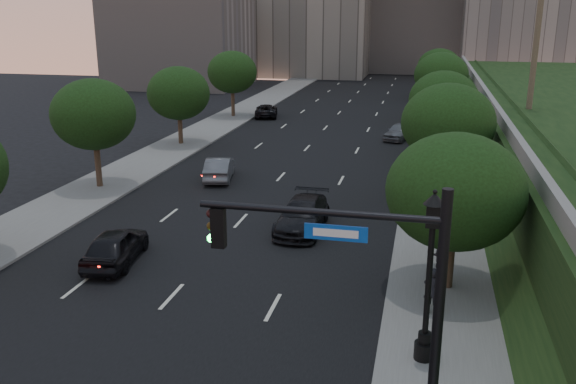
% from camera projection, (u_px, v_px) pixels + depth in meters
% --- Properties ---
extents(ground, '(160.00, 160.00, 0.00)m').
position_uv_depth(ground, '(106.00, 369.00, 18.62)').
color(ground, black).
rests_on(ground, ground).
extents(road_surface, '(16.00, 140.00, 0.02)m').
position_uv_depth(road_surface, '(302.00, 154.00, 46.66)').
color(road_surface, black).
rests_on(road_surface, ground).
extents(sidewalk_right, '(4.50, 140.00, 0.15)m').
position_uv_depth(sidewalk_right, '(439.00, 160.00, 44.47)').
color(sidewalk_right, slate).
rests_on(sidewalk_right, ground).
extents(sidewalk_left, '(4.50, 140.00, 0.15)m').
position_uv_depth(sidewalk_left, '(177.00, 147.00, 48.81)').
color(sidewalk_left, slate).
rests_on(sidewalk_left, ground).
extents(parapet_wall, '(0.35, 90.00, 0.70)m').
position_uv_depth(parapet_wall, '(494.00, 107.00, 40.69)').
color(parapet_wall, slate).
rests_on(parapet_wall, embankment).
extents(office_block_filler, '(18.00, 16.00, 14.00)m').
position_uv_depth(office_block_filler, '(181.00, 36.00, 87.56)').
color(office_block_filler, '#A29B94').
rests_on(office_block_filler, ground).
extents(tree_right_a, '(5.20, 5.20, 6.24)m').
position_uv_depth(tree_right_a, '(455.00, 192.00, 22.76)').
color(tree_right_a, '#38281C').
rests_on(tree_right_a, ground).
extents(tree_right_b, '(5.20, 5.20, 6.74)m').
position_uv_depth(tree_right_b, '(448.00, 123.00, 33.84)').
color(tree_right_b, '#38281C').
rests_on(tree_right_b, ground).
extents(tree_right_c, '(5.20, 5.20, 6.24)m').
position_uv_depth(tree_right_c, '(443.00, 100.00, 46.13)').
color(tree_right_c, '#38281C').
rests_on(tree_right_c, ground).
extents(tree_right_d, '(5.20, 5.20, 6.74)m').
position_uv_depth(tree_right_d, '(441.00, 75.00, 59.08)').
color(tree_right_d, '#38281C').
rests_on(tree_right_d, ground).
extents(tree_right_e, '(5.20, 5.20, 6.24)m').
position_uv_depth(tree_right_e, '(439.00, 67.00, 73.24)').
color(tree_right_e, '#38281C').
rests_on(tree_right_e, ground).
extents(tree_left_b, '(5.00, 5.00, 6.71)m').
position_uv_depth(tree_left_b, '(93.00, 115.00, 36.32)').
color(tree_left_b, '#38281C').
rests_on(tree_left_b, ground).
extents(tree_left_c, '(5.00, 5.00, 6.34)m').
position_uv_depth(tree_left_c, '(178.00, 93.00, 48.58)').
color(tree_left_c, '#38281C').
rests_on(tree_left_c, ground).
extents(tree_left_d, '(5.00, 5.00, 6.71)m').
position_uv_depth(tree_left_d, '(232.00, 72.00, 61.56)').
color(tree_left_d, '#38281C').
rests_on(tree_left_d, ground).
extents(traffic_signal_mast, '(5.68, 0.56, 7.00)m').
position_uv_depth(traffic_signal_mast, '(387.00, 328.00, 13.66)').
color(traffic_signal_mast, black).
rests_on(traffic_signal_mast, ground).
extents(street_lamp, '(0.64, 0.64, 5.62)m').
position_uv_depth(street_lamp, '(428.00, 285.00, 18.19)').
color(street_lamp, black).
rests_on(street_lamp, ground).
extents(sedan_near_left, '(2.45, 4.75, 1.55)m').
position_uv_depth(sedan_near_left, '(116.00, 246.00, 26.26)').
color(sedan_near_left, black).
rests_on(sedan_near_left, ground).
extents(sedan_mid_left, '(2.45, 4.71, 1.48)m').
position_uv_depth(sedan_mid_left, '(219.00, 168.00, 39.38)').
color(sedan_mid_left, '#585A5F').
rests_on(sedan_mid_left, ground).
extents(sedan_far_left, '(3.16, 5.10, 1.32)m').
position_uv_depth(sedan_far_left, '(266.00, 111.00, 62.69)').
color(sedan_far_left, black).
rests_on(sedan_far_left, ground).
extents(sedan_near_right, '(2.18, 5.28, 1.53)m').
position_uv_depth(sedan_near_right, '(302.00, 215.00, 30.27)').
color(sedan_near_right, black).
rests_on(sedan_near_right, ground).
extents(sedan_far_right, '(2.89, 4.52, 1.43)m').
position_uv_depth(sedan_far_right, '(400.00, 131.00, 51.56)').
color(sedan_far_right, slate).
rests_on(sedan_far_right, ground).
extents(pedestrian_a, '(0.69, 0.52, 1.73)m').
position_uv_depth(pedestrian_a, '(432.00, 291.00, 21.53)').
color(pedestrian_a, black).
rests_on(pedestrian_a, sidewalk_right).
extents(pedestrian_b, '(0.84, 0.69, 1.59)m').
position_uv_depth(pedestrian_b, '(440.00, 255.00, 24.82)').
color(pedestrian_b, black).
rests_on(pedestrian_b, sidewalk_right).
extents(pedestrian_c, '(1.16, 0.71, 1.84)m').
position_uv_depth(pedestrian_c, '(441.00, 222.00, 28.29)').
color(pedestrian_c, black).
rests_on(pedestrian_c, sidewalk_right).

